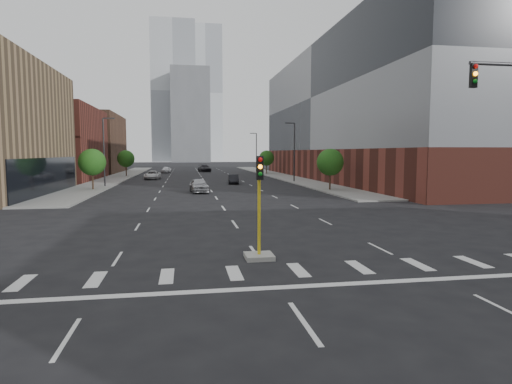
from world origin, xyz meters
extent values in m
plane|color=black|center=(0.00, 0.00, 0.00)|extent=(400.00, 400.00, 0.00)
cube|color=gray|center=(-15.00, 74.00, 0.07)|extent=(5.00, 92.00, 0.15)
cube|color=gray|center=(15.00, 74.00, 0.07)|extent=(5.00, 92.00, 0.15)
cube|color=brown|center=(-27.50, 66.00, 6.00)|extent=(20.00, 22.00, 12.00)
cube|color=brown|center=(-27.50, 92.00, 6.50)|extent=(20.00, 24.00, 13.00)
cube|color=brown|center=(29.50, 60.00, 2.50)|extent=(24.00, 70.00, 5.00)
cube|color=slate|center=(29.50, 60.00, 13.50)|extent=(24.00, 70.00, 17.00)
cube|color=#B2B7BC|center=(-8.00, 220.00, 35.00)|extent=(22.00, 22.00, 70.00)
cube|color=#B2B7BC|center=(10.00, 260.00, 40.00)|extent=(20.00, 20.00, 80.00)
cube|color=slate|center=(0.00, 200.00, 22.00)|extent=(18.00, 18.00, 44.00)
cube|color=#999993|center=(0.00, 9.00, 0.10)|extent=(1.20, 1.20, 0.20)
cylinder|color=gold|center=(0.00, 9.00, 1.80)|extent=(0.14, 0.14, 3.20)
cube|color=black|center=(0.00, 8.82, 3.90)|extent=(0.28, 0.18, 1.00)
sphere|color=red|center=(0.00, 8.72, 4.25)|extent=(0.18, 0.18, 0.18)
sphere|color=orange|center=(0.00, 8.72, 3.95)|extent=(0.18, 0.18, 0.18)
sphere|color=#0C7F19|center=(0.00, 8.72, 3.65)|extent=(0.18, 0.18, 0.18)
cube|color=black|center=(8.70, 7.50, 7.70)|extent=(0.28, 0.18, 1.00)
sphere|color=red|center=(8.70, 7.38, 8.05)|extent=(0.18, 0.18, 0.18)
sphere|color=orange|center=(8.70, 7.38, 7.75)|extent=(0.18, 0.18, 0.18)
sphere|color=#0C7F19|center=(8.70, 7.38, 7.45)|extent=(0.18, 0.18, 0.18)
cylinder|color=#2D2D30|center=(13.50, 55.00, 4.50)|extent=(0.20, 0.20, 9.00)
cube|color=#2D2D30|center=(12.70, 55.00, 9.00)|extent=(1.40, 0.22, 0.15)
cylinder|color=#2D2D30|center=(13.50, 90.00, 4.50)|extent=(0.20, 0.20, 9.00)
cube|color=#2D2D30|center=(12.70, 90.00, 9.00)|extent=(1.40, 0.22, 0.15)
cylinder|color=#2D2D30|center=(-13.50, 50.00, 4.50)|extent=(0.20, 0.20, 9.00)
cube|color=#2D2D30|center=(-12.70, 50.00, 9.00)|extent=(1.40, 0.22, 0.15)
cylinder|color=#382619|center=(-14.00, 45.00, 1.02)|extent=(0.20, 0.20, 1.75)
sphere|color=#174D14|center=(-14.00, 45.00, 3.40)|extent=(3.20, 3.20, 3.20)
cylinder|color=#382619|center=(-14.00, 75.00, 1.02)|extent=(0.20, 0.20, 1.75)
sphere|color=#174D14|center=(-14.00, 75.00, 3.40)|extent=(3.20, 3.20, 3.20)
cylinder|color=#382619|center=(14.00, 40.00, 1.02)|extent=(0.20, 0.20, 1.75)
sphere|color=#174D14|center=(14.00, 40.00, 3.40)|extent=(3.20, 3.20, 3.20)
cylinder|color=#382619|center=(14.00, 80.00, 1.02)|extent=(0.20, 0.20, 1.75)
sphere|color=#174D14|center=(14.00, 80.00, 3.40)|extent=(3.20, 3.20, 3.20)
imported|color=#A0A1A5|center=(-1.50, 40.29, 0.82)|extent=(2.29, 4.95, 1.64)
imported|color=black|center=(3.90, 53.20, 0.68)|extent=(1.76, 4.24, 1.37)
imported|color=silver|center=(-8.51, 66.00, 0.72)|extent=(2.75, 5.31, 1.43)
imported|color=black|center=(1.55, 93.54, 0.85)|extent=(3.22, 6.16, 1.71)
imported|color=silver|center=(-7.16, 88.99, 0.73)|extent=(2.38, 4.53, 1.47)
camera|label=1|loc=(-3.10, -8.72, 4.53)|focal=30.00mm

